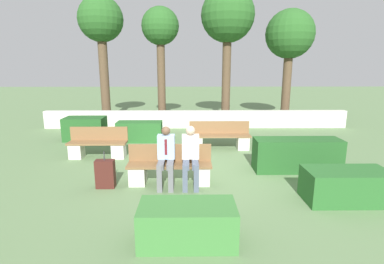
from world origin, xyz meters
name	(u,v)px	position (x,y,z in m)	size (l,w,h in m)	color
ground_plane	(201,170)	(0.00, 0.00, 0.00)	(60.00, 60.00, 0.00)	#607F51
perimeter_wall	(196,119)	(0.00, 5.36, 0.37)	(12.89, 0.30, 0.74)	beige
bench_front	(170,169)	(-0.75, -0.85, 0.34)	(1.91, 0.48, 0.87)	brown
bench_left_side	(220,139)	(0.68, 2.00, 0.34)	(1.94, 0.49, 0.87)	brown
bench_right_side	(98,146)	(-2.97, 1.15, 0.33)	(1.68, 0.48, 0.87)	brown
person_seated_man	(166,154)	(-0.82, -0.99, 0.74)	(0.38, 0.63, 1.34)	slate
person_seated_woman	(191,154)	(-0.28, -0.99, 0.75)	(0.38, 0.63, 1.35)	#515B70
hedge_block_near_left	(140,131)	(-2.05, 3.04, 0.35)	(1.57, 0.64, 0.70)	#286028
hedge_block_near_right	(85,129)	(-4.04, 3.27, 0.41)	(1.40, 0.82, 0.82)	#235623
hedge_block_mid_left	(297,155)	(2.45, -0.03, 0.42)	(2.17, 0.66, 0.83)	#235623
hedge_block_mid_right	(346,186)	(2.79, -1.82, 0.32)	(1.62, 0.80, 0.65)	#286028
hedge_block_far_left	(187,224)	(-0.34, -3.19, 0.30)	(1.47, 0.74, 0.61)	#3D7A38
suitcase	(105,174)	(-2.15, -1.08, 0.32)	(0.41, 0.21, 0.83)	#471E19
tree_leftmost	(101,24)	(-4.22, 6.83, 4.44)	(2.00, 2.00, 5.65)	brown
tree_center_left	(160,32)	(-1.54, 6.40, 4.07)	(1.63, 1.63, 5.12)	brown
tree_center_right	(228,18)	(1.40, 6.46, 4.64)	(2.34, 2.34, 5.93)	brown
tree_rightmost	(290,37)	(4.28, 6.76, 3.90)	(2.19, 2.19, 5.11)	brown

